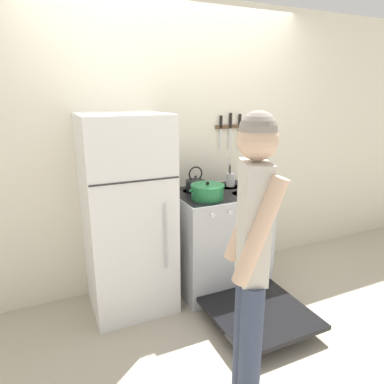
# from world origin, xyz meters

# --- Properties ---
(ground_plane) EXTENTS (14.00, 14.00, 0.00)m
(ground_plane) POSITION_xyz_m (0.00, 0.00, 0.00)
(ground_plane) COLOR #B2A893
(wall_back) EXTENTS (10.00, 0.06, 2.55)m
(wall_back) POSITION_xyz_m (0.00, 0.03, 1.27)
(wall_back) COLOR silver
(wall_back) RESTS_ON ground_plane
(refrigerator) EXTENTS (0.66, 0.63, 1.61)m
(refrigerator) POSITION_xyz_m (-0.52, -0.30, 0.81)
(refrigerator) COLOR white
(refrigerator) RESTS_ON ground_plane
(stove_range) EXTENTS (0.80, 1.38, 0.91)m
(stove_range) POSITION_xyz_m (0.30, -0.36, 0.45)
(stove_range) COLOR silver
(stove_range) RESTS_ON ground_plane
(dutch_oven_pot) EXTENTS (0.32, 0.28, 0.15)m
(dutch_oven_pot) POSITION_xyz_m (0.12, -0.46, 0.97)
(dutch_oven_pot) COLOR #237A42
(dutch_oven_pot) RESTS_ON stove_range
(tea_kettle) EXTENTS (0.22, 0.18, 0.22)m
(tea_kettle) POSITION_xyz_m (0.13, -0.20, 0.98)
(tea_kettle) COLOR black
(tea_kettle) RESTS_ON stove_range
(utensil_jar) EXTENTS (0.08, 0.08, 0.27)m
(utensil_jar) POSITION_xyz_m (0.50, -0.19, 0.98)
(utensil_jar) COLOR silver
(utensil_jar) RESTS_ON stove_range
(person) EXTENTS (0.35, 0.40, 1.68)m
(person) POSITION_xyz_m (-0.18, -1.55, 0.96)
(person) COLOR #38425B
(person) RESTS_ON ground_plane
(wall_knife_strip) EXTENTS (0.31, 0.03, 0.35)m
(wall_knife_strip) POSITION_xyz_m (0.58, -0.02, 1.46)
(wall_knife_strip) COLOR brown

